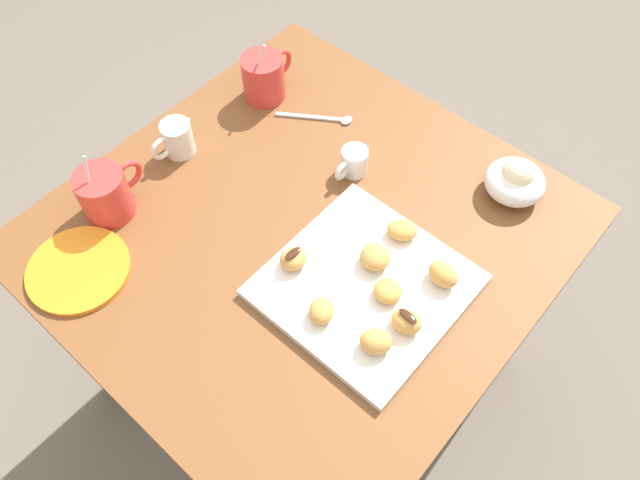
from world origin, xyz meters
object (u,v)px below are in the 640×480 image
beignet_5 (293,259)px  beignet_6 (443,274)px  dining_table (305,267)px  beignet_7 (407,322)px  coffee_mug_red_right (264,76)px  saucer_orange_left (79,270)px  chocolate_sauce_pitcher (354,160)px  beignet_0 (321,311)px  ice_cream_bowl (516,180)px  coffee_mug_red_left (105,192)px  pastry_plate_square (365,285)px  beignet_3 (375,257)px  beignet_4 (376,341)px  cream_pitcher_white (177,138)px  beignet_1 (402,230)px  beignet_2 (388,291)px

beignet_5 → beignet_6: beignet_6 is taller
dining_table → beignet_7: beignet_7 is taller
coffee_mug_red_right → saucer_orange_left: 0.54m
chocolate_sauce_pitcher → beignet_0: 0.33m
ice_cream_bowl → beignet_5: ice_cream_bowl is taller
coffee_mug_red_left → beignet_6: 0.62m
ice_cream_bowl → pastry_plate_square: bearing=167.3°
beignet_3 → beignet_4: beignet_4 is taller
pastry_plate_square → coffee_mug_red_right: 0.52m
pastry_plate_square → beignet_3: bearing=18.8°
beignet_0 → beignet_5: (0.04, 0.10, 0.00)m
saucer_orange_left → beignet_5: 0.38m
dining_table → beignet_6: 0.32m
ice_cream_bowl → beignet_3: (-0.30, 0.09, -0.00)m
cream_pitcher_white → beignet_4: size_ratio=2.01×
beignet_5 → cream_pitcher_white: bearing=81.6°
dining_table → beignet_1: size_ratio=15.95×
beignet_2 → beignet_4: beignet_4 is taller
beignet_0 → beignet_7: (0.08, -0.12, 0.00)m
chocolate_sauce_pitcher → beignet_4: chocolate_sauce_pitcher is taller
beignet_6 → beignet_7: (-0.11, -0.01, -0.00)m
dining_table → beignet_0: bearing=-128.6°
coffee_mug_red_left → chocolate_sauce_pitcher: bearing=-36.9°
cream_pitcher_white → beignet_6: cream_pitcher_white is taller
beignet_0 → beignet_6: (0.19, -0.11, 0.00)m
cream_pitcher_white → beignet_1: (0.12, -0.46, -0.01)m
cream_pitcher_white → beignet_6: size_ratio=1.92×
beignet_2 → beignet_3: (0.04, 0.06, 0.00)m
coffee_mug_red_left → chocolate_sauce_pitcher: (0.37, -0.28, -0.02)m
pastry_plate_square → beignet_3: beignet_3 is taller
pastry_plate_square → dining_table: bearing=82.2°
pastry_plate_square → saucer_orange_left: pastry_plate_square is taller
saucer_orange_left → beignet_7: beignet_7 is taller
pastry_plate_square → beignet_0: 0.10m
coffee_mug_red_right → beignet_0: coffee_mug_red_right is taller
beignet_0 → beignet_2: 0.12m
coffee_mug_red_left → coffee_mug_red_right: bearing=0.0°
beignet_0 → saucer_orange_left: bearing=118.6°
beignet_1 → beignet_4: size_ratio=1.04×
beignet_7 → beignet_6: bearing=3.1°
chocolate_sauce_pitcher → beignet_0: size_ratio=1.90×
beignet_2 → coffee_mug_red_left: bearing=110.4°
beignet_4 → beignet_3: bearing=38.9°
coffee_mug_red_left → beignet_3: bearing=-63.4°
cream_pitcher_white → beignet_0: size_ratio=2.15×
coffee_mug_red_right → beignet_1: 0.46m
dining_table → beignet_7: size_ratio=17.14×
coffee_mug_red_left → beignet_4: size_ratio=2.85×
pastry_plate_square → beignet_2: (0.01, -0.04, 0.02)m
beignet_5 → beignet_6: (0.14, -0.21, 0.00)m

